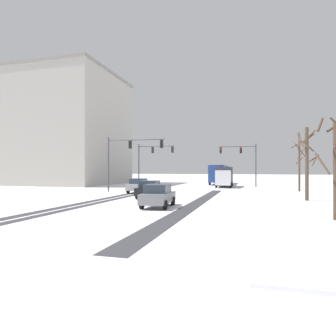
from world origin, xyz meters
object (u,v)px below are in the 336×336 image
(car_black_second, at_px, (150,189))
(office_building_far_left_block, at_px, (57,130))
(traffic_signal_far_right, at_px, (243,156))
(bus_oncoming, at_px, (219,173))
(traffic_signal_far_left, at_px, (151,156))
(bare_tree_sidewalk_mid, at_px, (307,160))
(traffic_signal_near_left, at_px, (128,152))
(car_silver_lead, at_px, (139,185))
(car_grey_third, at_px, (158,196))
(bare_tree_sidewalk_far, at_px, (299,161))
(bare_tree_sidewalk_near, at_px, (336,164))
(box_truck_delivery, at_px, (224,176))

(car_black_second, distance_m, office_building_far_left_block, 34.66)
(traffic_signal_far_right, relative_size, bus_oncoming, 0.59)
(traffic_signal_far_left, distance_m, bare_tree_sidewalk_mid, 24.14)
(car_black_second, relative_size, bus_oncoming, 0.38)
(traffic_signal_near_left, bearing_deg, car_silver_lead, -18.89)
(traffic_signal_near_left, distance_m, bus_oncoming, 23.63)
(traffic_signal_near_left, distance_m, car_black_second, 8.94)
(car_grey_third, height_order, office_building_far_left_block, office_building_far_left_block)
(bare_tree_sidewalk_far, bearing_deg, traffic_signal_near_left, -162.10)
(car_grey_third, distance_m, bare_tree_sidewalk_near, 11.21)
(car_black_second, xyz_separation_m, car_grey_third, (2.73, -6.06, 0.00))
(bare_tree_sidewalk_near, bearing_deg, traffic_signal_near_left, 140.83)
(traffic_signal_far_left, relative_size, bare_tree_sidewalk_far, 0.98)
(car_black_second, bearing_deg, traffic_signal_near_left, 128.08)
(traffic_signal_far_right, distance_m, car_silver_lead, 18.61)
(car_black_second, height_order, car_grey_third, same)
(traffic_signal_far_right, xyz_separation_m, bare_tree_sidewalk_far, (6.83, -7.51, -0.96))
(box_truck_delivery, bearing_deg, car_black_second, -104.75)
(traffic_signal_near_left, distance_m, office_building_far_left_block, 26.14)
(traffic_signal_far_right, relative_size, bare_tree_sidewalk_mid, 1.04)
(traffic_signal_far_right, distance_m, bus_oncoming, 9.55)
(bus_oncoming, bearing_deg, car_black_second, -96.94)
(traffic_signal_far_right, xyz_separation_m, box_truck_delivery, (-2.67, -0.68, -2.99))
(traffic_signal_far_left, height_order, bus_oncoming, traffic_signal_far_left)
(box_truck_delivery, relative_size, bare_tree_sidewalk_near, 1.33)
(car_black_second, distance_m, box_truck_delivery, 20.19)
(bare_tree_sidewalk_far, bearing_deg, traffic_signal_far_left, 169.94)
(traffic_signal_near_left, relative_size, car_grey_third, 1.70)
(traffic_signal_far_left, height_order, car_grey_third, traffic_signal_far_left)
(bare_tree_sidewalk_mid, height_order, office_building_far_left_block, office_building_far_left_block)
(car_grey_third, bearing_deg, car_silver_lead, 117.24)
(traffic_signal_near_left, bearing_deg, bus_oncoming, 69.01)
(car_black_second, relative_size, bare_tree_sidewalk_mid, 0.67)
(traffic_signal_far_left, xyz_separation_m, office_building_far_left_block, (-20.15, 5.25, 5.26))
(traffic_signal_near_left, xyz_separation_m, bare_tree_sidewalk_mid, (18.62, -4.76, -1.24))
(traffic_signal_near_left, height_order, bare_tree_sidewalk_far, bare_tree_sidewalk_far)
(traffic_signal_near_left, height_order, bare_tree_sidewalk_near, traffic_signal_near_left)
(traffic_signal_far_right, bearing_deg, traffic_signal_far_left, -163.48)
(bus_oncoming, bearing_deg, office_building_far_left_block, -166.90)
(car_silver_lead, xyz_separation_m, box_truck_delivery, (8.51, 13.71, 0.82))
(traffic_signal_far_left, distance_m, car_grey_third, 24.07)
(bare_tree_sidewalk_near, bearing_deg, traffic_signal_far_right, 101.03)
(car_silver_lead, relative_size, bare_tree_sidewalk_mid, 0.67)
(car_grey_third, bearing_deg, traffic_signal_far_left, 110.21)
(bus_oncoming, relative_size, bare_tree_sidewalk_mid, 1.76)
(car_silver_lead, bearing_deg, car_grey_third, -62.76)
(bus_oncoming, distance_m, bare_tree_sidewalk_near, 38.24)
(car_silver_lead, bearing_deg, bare_tree_sidewalk_near, -40.68)
(car_silver_lead, distance_m, bus_oncoming, 23.50)
(car_silver_lead, xyz_separation_m, office_building_far_left_block, (-22.25, 15.69, 9.07))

